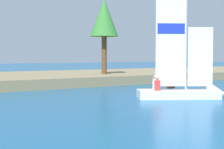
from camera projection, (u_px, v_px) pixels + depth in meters
shore_bank at (10, 80)px, 27.94m from camera, size 80.00×12.65×0.72m
shoreline_tree_centre at (104, 19)px, 29.31m from camera, size 2.39×2.39×6.37m
sailboat at (192, 90)px, 18.54m from camera, size 4.86×3.65×6.42m
channel_buoy at (171, 86)px, 22.94m from camera, size 0.60×0.60×0.60m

